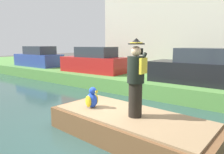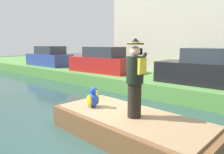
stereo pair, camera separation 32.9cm
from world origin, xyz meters
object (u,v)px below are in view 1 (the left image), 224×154
Objects in this scene: parked_car_red at (94,61)px; parked_car_blue at (39,58)px; boat at (130,126)px; parrot_plush at (92,99)px; parked_car_dark at (200,69)px; person_pirate at (136,78)px.

parked_car_blue is (0.00, 5.66, 0.00)m from parked_car_red.
parrot_plush is (-0.17, 1.11, 0.55)m from boat.
parked_car_dark is 1.00× the size of parked_car_blue.
parked_car_dark and parked_car_blue have the same top height.
parked_car_blue is at bearing 90.00° from parked_car_dark.
person_pirate is 1.47m from parrot_plush.
parked_car_blue is (5.15, 10.14, 0.43)m from parrot_plush.
parked_car_red is 5.66m from parked_car_blue.
person_pirate is at bearing -109.88° from boat.
boat is 2.33× the size of person_pirate.
parrot_plush reaches higher than boat.
parked_car_blue is at bearing 63.05° from parrot_plush.
parked_car_blue is (0.00, 11.65, 0.00)m from parked_car_dark.
parked_car_dark is at bearing -16.38° from parrot_plush.
parrot_plush is (-0.10, 1.30, -0.68)m from person_pirate.
parked_car_dark reaches higher than parrot_plush.
parked_car_dark is (5.06, -0.21, -0.25)m from person_pirate.
person_pirate reaches higher than parrot_plush.
parked_car_dark and parked_car_red have the same top height.
parked_car_red reaches higher than parrot_plush.
boat is at bearing -131.74° from parked_car_red.
parked_car_blue is at bearing 90.00° from parked_car_red.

